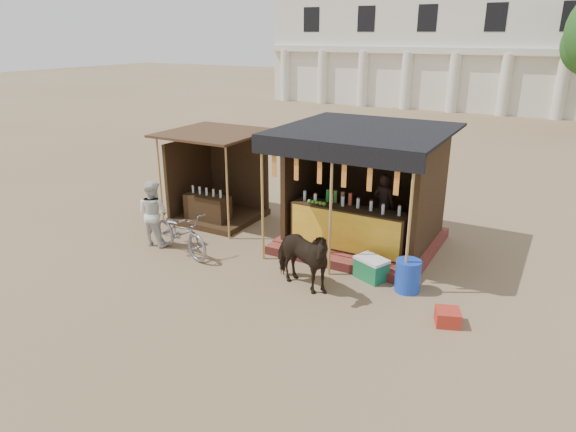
% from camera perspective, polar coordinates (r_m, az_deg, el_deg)
% --- Properties ---
extents(ground, '(120.00, 120.00, 0.00)m').
position_cam_1_polar(ground, '(10.02, -4.50, -8.65)').
color(ground, '#846B4C').
rests_on(ground, ground).
extents(main_stall, '(3.60, 3.61, 2.78)m').
position_cam_1_polar(main_stall, '(11.96, 8.38, 1.33)').
color(main_stall, brown).
rests_on(main_stall, ground).
extents(secondary_stall, '(2.40, 2.40, 2.38)m').
position_cam_1_polar(secondary_stall, '(13.86, -8.19, 3.17)').
color(secondary_stall, '#342313').
rests_on(secondary_stall, ground).
extents(cow, '(1.68, 1.11, 1.31)m').
position_cam_1_polar(cow, '(9.93, 1.42, -4.66)').
color(cow, black).
rests_on(cow, ground).
extents(motorbike, '(2.03, 1.17, 1.01)m').
position_cam_1_polar(motorbike, '(11.80, -11.85, -1.82)').
color(motorbike, gray).
rests_on(motorbike, ground).
extents(bystander, '(0.77, 0.61, 1.56)m').
position_cam_1_polar(bystander, '(12.36, -14.73, 0.31)').
color(bystander, silver).
rests_on(bystander, ground).
extents(blue_barrel, '(0.49, 0.49, 0.64)m').
position_cam_1_polar(blue_barrel, '(10.24, 13.18, -6.49)').
color(blue_barrel, '#183EB9').
rests_on(blue_barrel, ground).
extents(red_crate, '(0.52, 0.53, 0.27)m').
position_cam_1_polar(red_crate, '(9.40, 17.32, -10.67)').
color(red_crate, '#A1281A').
rests_on(red_crate, ground).
extents(cooler, '(0.76, 0.66, 0.46)m').
position_cam_1_polar(cooler, '(10.61, 9.23, -5.76)').
color(cooler, '#186E3C').
rests_on(cooler, ground).
extents(background_building, '(26.00, 7.45, 8.18)m').
position_cam_1_polar(background_building, '(37.90, 19.44, 17.49)').
color(background_building, silver).
rests_on(background_building, ground).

